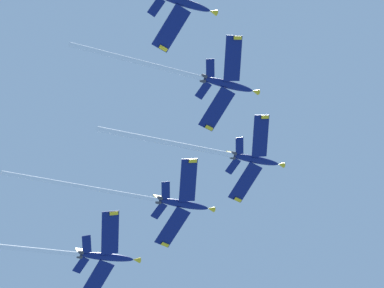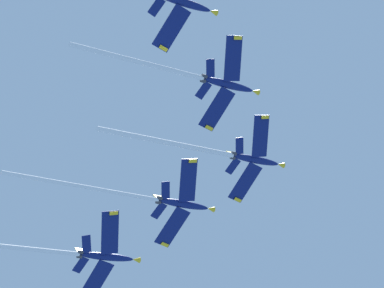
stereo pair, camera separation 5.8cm
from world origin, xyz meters
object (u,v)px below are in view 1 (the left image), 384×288
jet_left_wing (154,199)px  jet_left_outer (74,254)px  jet_lead (220,153)px  jet_right_wing (198,77)px

jet_left_wing → jet_left_outer: bearing=-140.7°
jet_left_wing → jet_lead: bearing=38.6°
jet_lead → jet_left_outer: 36.01m
jet_lead → jet_left_wing: bearing=-141.4°
jet_right_wing → jet_left_outer: jet_right_wing is taller
jet_left_wing → jet_left_outer: jet_left_wing is taller
jet_left_wing → jet_right_wing: jet_left_wing is taller
jet_left_wing → jet_left_outer: size_ratio=1.08×
jet_lead → jet_left_outer: size_ratio=1.04×
jet_right_wing → jet_left_outer: bearing=-163.7°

